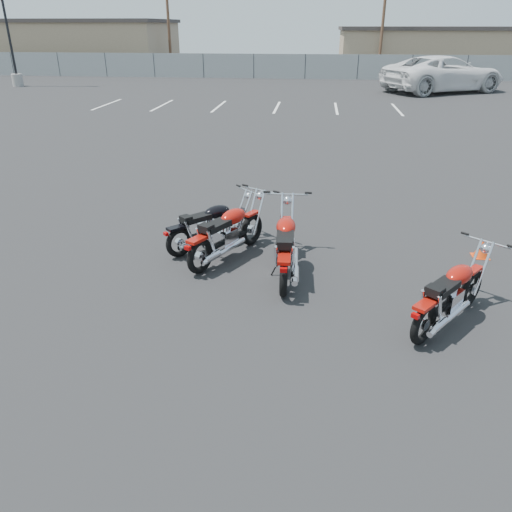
# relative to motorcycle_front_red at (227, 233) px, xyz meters

# --- Properties ---
(ground) EXTENTS (120.00, 120.00, 0.00)m
(ground) POSITION_rel_motorcycle_front_red_xyz_m (0.46, -1.86, -0.48)
(ground) COLOR black
(ground) RESTS_ON ground
(motorcycle_front_red) EXTENTS (1.41, 2.06, 1.05)m
(motorcycle_front_red) POSITION_rel_motorcycle_front_red_xyz_m (0.00, 0.00, 0.00)
(motorcycle_front_red) COLOR black
(motorcycle_front_red) RESTS_ON ground
(motorcycle_second_black) EXTENTS (1.62, 1.67, 0.96)m
(motorcycle_second_black) POSITION_rel_motorcycle_front_red_xyz_m (-0.40, 0.43, -0.04)
(motorcycle_second_black) COLOR black
(motorcycle_second_black) RESTS_ON ground
(motorcycle_third_red) EXTENTS (0.87, 2.25, 1.10)m
(motorcycle_third_red) POSITION_rel_motorcycle_front_red_xyz_m (1.06, -0.49, 0.02)
(motorcycle_third_red) COLOR black
(motorcycle_third_red) RESTS_ON ground
(motorcycle_rear_red) EXTENTS (1.59, 1.82, 1.00)m
(motorcycle_rear_red) POSITION_rel_motorcycle_front_red_xyz_m (3.41, -1.78, -0.03)
(motorcycle_rear_red) COLOR black
(motorcycle_rear_red) RESTS_ON ground
(training_cone_near) EXTENTS (0.29, 0.29, 0.34)m
(training_cone_near) POSITION_rel_motorcycle_front_red_xyz_m (4.53, 0.58, -0.31)
(training_cone_near) COLOR #ED3F0C
(training_cone_near) RESTS_ON ground
(light_pole_west) EXTENTS (0.80, 0.70, 11.51)m
(light_pole_west) POSITION_rel_motorcycle_front_red_xyz_m (-18.85, 25.66, 2.62)
(light_pole_west) COLOR gray
(light_pole_west) RESTS_ON ground
(chainlink_fence) EXTENTS (80.06, 0.06, 1.80)m
(chainlink_fence) POSITION_rel_motorcycle_front_red_xyz_m (0.46, 33.14, 0.42)
(chainlink_fence) COLOR gray
(chainlink_fence) RESTS_ON ground
(tan_building_west) EXTENTS (18.40, 10.40, 4.30)m
(tan_building_west) POSITION_rel_motorcycle_front_red_xyz_m (-21.54, 40.14, 1.68)
(tan_building_west) COLOR #9D8565
(tan_building_west) RESTS_ON ground
(tan_building_east) EXTENTS (14.40, 9.40, 3.70)m
(tan_building_east) POSITION_rel_motorcycle_front_red_xyz_m (10.46, 42.14, 1.38)
(tan_building_east) COLOR #9D8565
(tan_building_east) RESTS_ON ground
(utility_pole_b) EXTENTS (1.80, 0.24, 9.00)m
(utility_pole_b) POSITION_rel_motorcycle_front_red_xyz_m (-11.54, 38.14, 4.21)
(utility_pole_b) COLOR #4F3424
(utility_pole_b) RESTS_ON ground
(utility_pole_c) EXTENTS (1.80, 0.24, 9.00)m
(utility_pole_c) POSITION_rel_motorcycle_front_red_xyz_m (6.46, 37.14, 4.21)
(utility_pole_c) COLOR #4F3424
(utility_pole_c) RESTS_ON ground
(parking_line_stripes) EXTENTS (15.12, 4.00, 0.01)m
(parking_line_stripes) POSITION_rel_motorcycle_front_red_xyz_m (-2.04, 18.14, -0.48)
(parking_line_stripes) COLOR silver
(parking_line_stripes) RESTS_ON ground
(white_van) EXTENTS (7.38, 9.50, 3.38)m
(white_van) POSITION_rel_motorcycle_front_red_xyz_m (9.17, 25.74, 1.21)
(white_van) COLOR silver
(white_van) RESTS_ON ground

